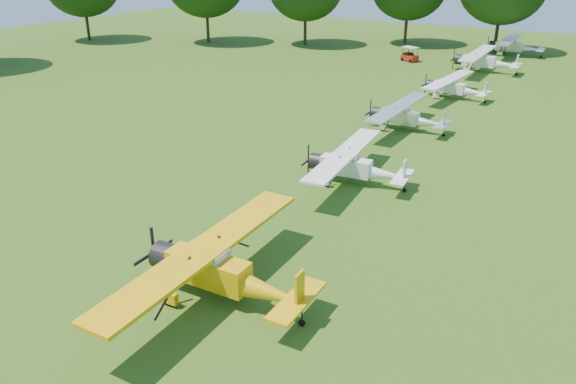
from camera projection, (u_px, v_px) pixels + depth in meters
name	position (u px, v px, depth m)	size (l,w,h in m)	color
ground	(295.00, 211.00, 30.50)	(160.00, 160.00, 0.00)	#255314
tree_belt	(364.00, 69.00, 25.69)	(137.36, 130.27, 14.52)	black
aircraft_2	(219.00, 269.00, 22.42)	(7.59, 12.06, 2.38)	#E5AC09
aircraft_3	(353.00, 165.00, 33.59)	(6.49, 10.32, 2.03)	white
aircraft_4	(405.00, 115.00, 43.36)	(6.36, 10.10, 2.00)	silver
aircraft_5	(454.00, 86.00, 52.35)	(6.16, 9.82, 1.93)	white
aircraft_6	(484.00, 60.00, 63.16)	(7.44, 11.82, 2.34)	white
aircraft_7	(514.00, 45.00, 72.69)	(7.11, 11.30, 2.23)	silver
golf_cart	(410.00, 56.00, 69.39)	(2.34, 1.93, 1.74)	red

